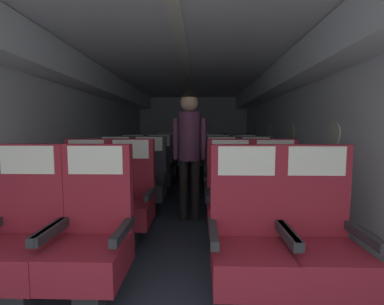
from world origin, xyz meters
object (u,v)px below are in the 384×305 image
object	(u,v)px
seat_c_left_window	(115,181)
seat_d_right_window	(218,170)
seat_d_left_aisle	(159,170)
seat_e_right_window	(214,163)
seat_a_right_window	(247,240)
seat_a_left_aisle	(92,237)
seat_a_right_aisle	(320,241)
seat_d_left_window	(132,170)
seat_d_right_aisle	(244,170)
seat_b_left_window	(84,199)
seat_e_left_aisle	(166,163)
flight_attendant	(189,141)
seat_c_right_aisle	(257,181)
seat_a_left_window	(23,237)
seat_b_left_aisle	(129,199)
seat_e_right_aisle	(237,163)
seat_e_left_window	(143,163)
seat_c_right_window	(222,181)
seat_b_right_window	(231,200)
seat_c_left_aisle	(148,181)
seat_b_right_aisle	(276,200)

from	to	relation	value
seat_c_left_window	seat_d_right_window	size ratio (longest dim) A/B	1.00
seat_d_left_aisle	seat_e_right_window	xyz separation A→B (m)	(1.06, 0.99, 0.00)
seat_a_right_window	seat_e_right_window	size ratio (longest dim) A/B	1.00
seat_a_left_aisle	seat_d_left_aisle	xyz separation A→B (m)	(-0.00, 2.91, 0.00)
seat_a_right_aisle	seat_a_right_window	size ratio (longest dim) A/B	1.00
seat_a_left_aisle	seat_d_left_window	xyz separation A→B (m)	(-0.49, 2.92, 0.00)
seat_a_right_window	seat_d_right_aisle	bearing A→B (deg)	80.71
seat_b_left_window	seat_e_left_aisle	xyz separation A→B (m)	(0.48, 2.91, 0.00)
seat_d_left_window	flight_attendant	bearing A→B (deg)	-49.30
seat_c_right_aisle	seat_d_right_aisle	xyz separation A→B (m)	(-0.01, 0.97, 0.00)
seat_a_left_window	seat_c_left_window	bearing A→B (deg)	89.90
seat_a_left_window	seat_e_left_aisle	distance (m)	3.91
seat_b_left_aisle	flight_attendant	world-z (taller)	flight_attendant
seat_c_left_window	seat_a_right_window	bearing A→B (deg)	-51.69
seat_e_right_aisle	seat_a_left_aisle	bearing A→B (deg)	-111.55
seat_a_left_window	seat_c_right_aisle	xyz separation A→B (m)	(2.02, 1.95, 0.00)
seat_a_left_aisle	seat_e_left_window	world-z (taller)	same
seat_c_right_window	seat_d_right_aisle	size ratio (longest dim) A/B	1.00
seat_a_left_window	seat_b_right_window	xyz separation A→B (m)	(1.54, 0.98, 0.00)
seat_a_right_aisle	seat_c_left_window	world-z (taller)	same
seat_a_left_aisle	seat_c_left_window	distance (m)	1.99
seat_d_left_aisle	seat_d_right_aisle	world-z (taller)	same
seat_d_right_window	seat_d_right_aisle	bearing A→B (deg)	-0.63
seat_c_left_window	seat_d_left_window	xyz separation A→B (m)	(-0.01, 1.00, 0.00)
seat_c_left_aisle	seat_c_right_window	xyz separation A→B (m)	(1.04, 0.00, 0.00)
seat_c_right_aisle	seat_e_left_aisle	bearing A→B (deg)	128.63
seat_b_right_window	flight_attendant	world-z (taller)	flight_attendant
seat_a_left_aisle	seat_b_left_aisle	world-z (taller)	same
seat_a_left_aisle	seat_e_right_aisle	distance (m)	4.17
seat_a_left_aisle	seat_e_right_window	size ratio (longest dim) A/B	1.00
seat_b_right_aisle	seat_d_right_window	world-z (taller)	same
seat_c_left_window	seat_e_left_window	size ratio (longest dim) A/B	1.00
seat_c_right_window	seat_b_left_window	bearing A→B (deg)	-147.57
seat_e_right_aisle	flight_attendant	size ratio (longest dim) A/B	0.65
seat_a_right_window	seat_b_right_aisle	world-z (taller)	same
seat_c_left_window	seat_e_right_aisle	bearing A→B (deg)	44.14
seat_a_left_window	seat_a_right_window	xyz separation A→B (m)	(1.54, -0.01, 0.00)
seat_a_left_window	seat_b_right_aisle	distance (m)	2.24
seat_a_right_window	flight_attendant	distance (m)	1.83
seat_b_left_window	seat_e_left_window	world-z (taller)	same
seat_d_right_aisle	flight_attendant	world-z (taller)	flight_attendant
seat_c_left_window	flight_attendant	distance (m)	1.26
seat_b_left_aisle	seat_e_right_window	size ratio (longest dim) A/B	1.00
seat_a_left_window	seat_b_left_window	world-z (taller)	same
seat_a_left_window	seat_c_left_aisle	xyz separation A→B (m)	(0.49, 1.94, 0.00)
seat_c_left_window	seat_e_right_aisle	xyz separation A→B (m)	(2.01, 1.96, 0.00)
seat_b_right_aisle	seat_c_left_window	bearing A→B (deg)	154.55
seat_b_left_window	seat_e_left_aisle	world-z (taller)	same
seat_a_left_aisle	seat_d_right_window	size ratio (longest dim) A/B	1.00
seat_b_right_window	seat_e_left_aisle	xyz separation A→B (m)	(-1.06, 2.90, 0.00)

